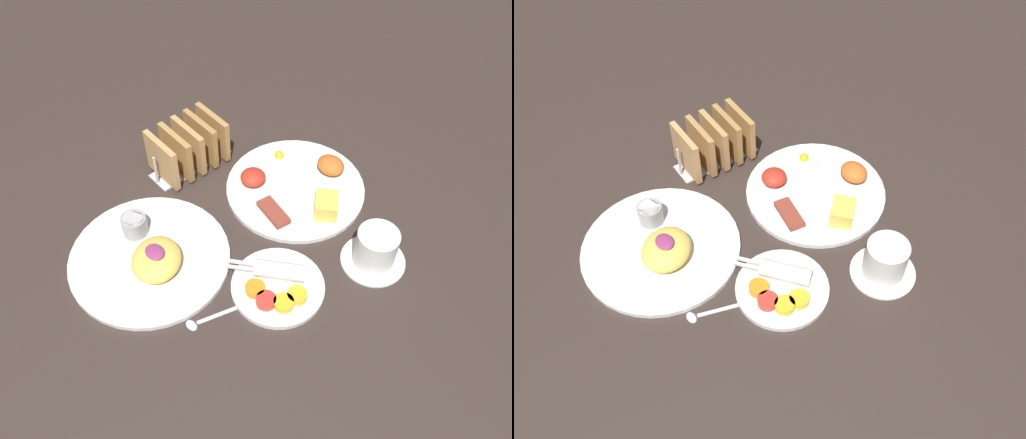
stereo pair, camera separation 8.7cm
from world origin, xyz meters
TOP-DOWN VIEW (x-y plane):
  - ground_plane at (0.00, 0.00)m, footprint 3.00×3.00m
  - plate_breakfast at (0.05, 0.19)m, footprint 0.28×0.28m
  - plate_condiments at (0.20, -0.01)m, footprint 0.18×0.17m
  - plate_foreground at (0.00, -0.14)m, footprint 0.30×0.30m
  - toast_rack at (-0.15, 0.07)m, footprint 0.10×0.18m
  - coffee_cup at (0.27, 0.17)m, footprint 0.12×0.12m
  - teaspoon at (0.17, -0.14)m, footprint 0.05×0.12m

SIDE VIEW (x-z plane):
  - ground_plane at x=0.00m, z-range 0.00..0.00m
  - teaspoon at x=0.17m, z-range 0.00..0.01m
  - plate_breakfast at x=0.05m, z-range -0.01..0.03m
  - plate_condiments at x=0.20m, z-range -0.01..0.03m
  - plate_foreground at x=0.00m, z-range -0.01..0.04m
  - coffee_cup at x=0.27m, z-range 0.00..0.08m
  - toast_rack at x=-0.15m, z-range 0.00..0.10m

